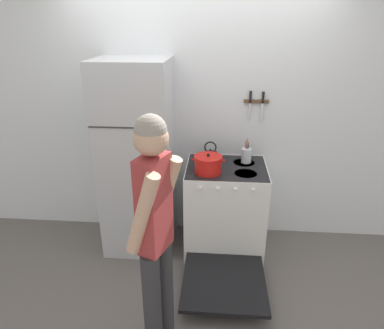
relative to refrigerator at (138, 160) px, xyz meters
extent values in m
plane|color=#5B5654|center=(0.56, 0.31, -0.94)|extent=(14.00, 14.00, 0.00)
cube|color=silver|center=(0.56, 0.34, 0.33)|extent=(10.00, 0.06, 2.55)
cube|color=#B7BABF|center=(0.00, 0.00, 0.00)|extent=(0.66, 0.63, 1.88)
cube|color=#2D2D2D|center=(0.00, -0.32, 0.41)|extent=(0.65, 0.01, 0.01)
cylinder|color=#B2B5BA|center=(0.21, -0.33, -0.11)|extent=(0.02, 0.02, 0.60)
cube|color=white|center=(0.86, -0.01, -0.49)|extent=(0.77, 0.65, 0.90)
cube|color=black|center=(0.86, -0.01, -0.06)|extent=(0.75, 0.64, 0.02)
cube|color=black|center=(0.86, -0.31, -0.50)|extent=(0.67, 0.05, 0.68)
cylinder|color=black|center=(0.69, -0.14, -0.05)|extent=(0.21, 0.21, 0.01)
cylinder|color=black|center=(1.03, -0.14, -0.05)|extent=(0.21, 0.21, 0.01)
cylinder|color=black|center=(0.69, 0.12, -0.05)|extent=(0.21, 0.21, 0.01)
cylinder|color=black|center=(1.03, 0.12, -0.05)|extent=(0.21, 0.21, 0.01)
cylinder|color=silver|center=(0.63, -0.35, -0.12)|extent=(0.04, 0.02, 0.04)
cylinder|color=silver|center=(0.78, -0.35, -0.12)|extent=(0.04, 0.02, 0.04)
cylinder|color=silver|center=(0.94, -0.35, -0.12)|extent=(0.04, 0.02, 0.04)
cylinder|color=silver|center=(1.09, -0.35, -0.12)|extent=(0.04, 0.02, 0.04)
cube|color=black|center=(0.86, -0.69, -0.82)|extent=(0.71, 0.72, 0.04)
cube|color=#99999E|center=(0.86, -0.09, -0.54)|extent=(0.63, 0.36, 0.01)
cylinder|color=red|center=(0.69, -0.14, 0.02)|extent=(0.25, 0.25, 0.14)
cylinder|color=red|center=(0.69, -0.14, 0.10)|extent=(0.26, 0.26, 0.02)
sphere|color=black|center=(0.69, -0.14, 0.12)|extent=(0.03, 0.03, 0.03)
cylinder|color=red|center=(0.55, -0.14, 0.07)|extent=(0.03, 0.02, 0.02)
cylinder|color=red|center=(0.82, -0.14, 0.07)|extent=(0.03, 0.02, 0.02)
cylinder|color=black|center=(0.70, 0.12, 0.00)|extent=(0.15, 0.15, 0.09)
cone|color=black|center=(0.70, 0.12, 0.06)|extent=(0.15, 0.15, 0.02)
sphere|color=black|center=(0.70, 0.12, 0.08)|extent=(0.02, 0.02, 0.02)
cone|color=black|center=(0.77, 0.12, 0.01)|extent=(0.09, 0.03, 0.07)
torus|color=black|center=(0.70, 0.12, 0.10)|extent=(0.12, 0.01, 0.12)
cylinder|color=silver|center=(1.05, 0.13, 0.03)|extent=(0.10, 0.10, 0.14)
cylinder|color=#9E7547|center=(1.06, 0.14, 0.09)|extent=(0.02, 0.03, 0.21)
cylinder|color=#232326|center=(1.07, 0.14, 0.07)|extent=(0.02, 0.02, 0.17)
cylinder|color=#B2B5BA|center=(1.05, 0.14, 0.07)|extent=(0.01, 0.03, 0.18)
cylinder|color=#4C4C51|center=(1.05, 0.13, 0.07)|extent=(0.03, 0.02, 0.17)
cylinder|color=#C63D33|center=(1.04, 0.13, 0.08)|extent=(0.01, 0.05, 0.19)
cylinder|color=#2D2D30|center=(0.37, -1.30, -0.52)|extent=(0.12, 0.12, 0.84)
cylinder|color=#2D2D30|center=(0.43, -1.15, -0.52)|extent=(0.12, 0.12, 0.84)
cube|color=#9E3333|center=(0.40, -1.23, 0.22)|extent=(0.21, 0.27, 0.63)
cylinder|color=tan|center=(0.35, -1.35, 0.22)|extent=(0.27, 0.17, 0.56)
cylinder|color=tan|center=(0.44, -1.10, 0.22)|extent=(0.27, 0.17, 0.56)
sphere|color=tan|center=(0.40, -1.23, 0.64)|extent=(0.20, 0.20, 0.20)
sphere|color=gray|center=(0.40, -1.23, 0.68)|extent=(0.19, 0.19, 0.19)
cube|color=brown|center=(1.13, 0.30, 0.52)|extent=(0.24, 0.02, 0.03)
cube|color=silver|center=(1.07, 0.29, 0.44)|extent=(0.02, 0.00, 0.16)
cube|color=black|center=(1.07, 0.29, 0.57)|extent=(0.02, 0.02, 0.10)
cube|color=silver|center=(1.19, 0.29, 0.42)|extent=(0.03, 0.00, 0.19)
cube|color=black|center=(1.19, 0.29, 0.57)|extent=(0.02, 0.02, 0.10)
camera|label=1|loc=(0.77, -3.01, 1.25)|focal=32.00mm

